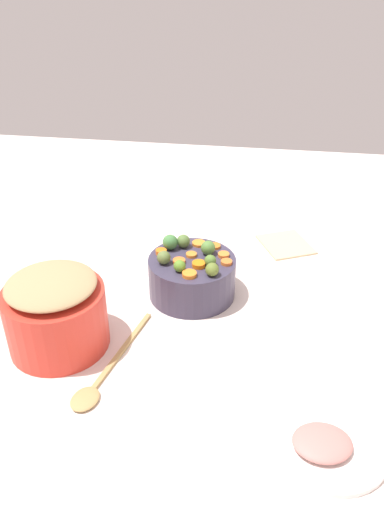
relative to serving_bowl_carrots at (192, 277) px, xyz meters
name	(u,v)px	position (x,y,z in m)	size (l,w,h in m)	color
tabletop	(209,305)	(0.03, 0.05, -0.06)	(2.40, 2.40, 0.02)	silver
serving_bowl_carrots	(192,277)	(0.00, 0.00, 0.00)	(0.22, 0.22, 0.10)	#393449
metal_pot	(57,318)	(0.24, -0.26, 0.02)	(0.22, 0.22, 0.14)	red
stuffing_mound	(51,285)	(0.24, -0.26, 0.11)	(0.19, 0.19, 0.04)	tan
carrot_slice_0	(189,274)	(0.07, 0.01, 0.06)	(0.03, 0.03, 0.01)	orange
carrot_slice_1	(191,255)	(-0.02, 0.00, 0.06)	(0.03, 0.03, 0.01)	orange
carrot_slice_2	(161,252)	(-0.01, -0.08, 0.06)	(0.03, 0.03, 0.01)	orange
carrot_slice_3	(215,246)	(-0.07, 0.05, 0.06)	(0.03, 0.03, 0.01)	orange
carrot_slice_4	(198,265)	(0.03, 0.02, 0.06)	(0.03, 0.03, 0.01)	orange
carrot_slice_5	(199,243)	(-0.08, 0.01, 0.06)	(0.03, 0.03, 0.01)	orange
carrot_slice_6	(179,261)	(0.02, -0.03, 0.06)	(0.03, 0.03, 0.01)	orange
carrot_slice_7	(226,262)	(0.01, 0.09, 0.06)	(0.03, 0.03, 0.01)	orange
carrot_slice_8	(224,255)	(-0.03, 0.08, 0.06)	(0.03, 0.03, 0.01)	orange
brussels_sprout_0	(212,269)	(0.06, 0.06, 0.07)	(0.03, 0.03, 0.03)	olive
brussels_sprout_1	(211,261)	(0.02, 0.05, 0.07)	(0.03, 0.03, 0.03)	#51752F
brussels_sprout_2	(208,248)	(-0.03, 0.04, 0.07)	(0.04, 0.04, 0.04)	#517D38
brussels_sprout_3	(180,266)	(0.06, -0.02, 0.07)	(0.03, 0.03, 0.03)	#598628
brussels_sprout_4	(164,257)	(0.03, -0.07, 0.07)	(0.03, 0.03, 0.03)	#5A7037
brussels_sprout_5	(170,242)	(-0.04, -0.06, 0.07)	(0.04, 0.04, 0.04)	#427A3E
brussels_sprout_6	(183,241)	(-0.06, -0.03, 0.07)	(0.03, 0.03, 0.03)	#537136
wooden_spoon	(99,381)	(0.34, -0.14, -0.05)	(0.32, 0.10, 0.01)	tan
ham_plate	(326,440)	(0.42, 0.31, -0.05)	(0.22, 0.22, 0.01)	white
ham_slice_main	(322,443)	(0.44, 0.30, -0.03)	(0.11, 0.09, 0.02)	tan
dish_towel	(286,245)	(-0.29, 0.24, -0.05)	(0.15, 0.14, 0.01)	#CFB88B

